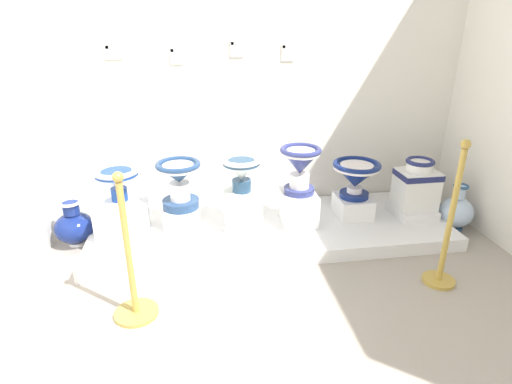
{
  "coord_description": "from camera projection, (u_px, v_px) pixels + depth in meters",
  "views": [
    {
      "loc": [
        1.22,
        -0.45,
        1.73
      ],
      "look_at": [
        1.69,
        2.67,
        0.41
      ],
      "focal_mm": 29.12,
      "sensor_mm": 36.0,
      "label": 1
    }
  ],
  "objects": [
    {
      "name": "wall_back",
      "position": [
        262.0,
        60.0,
        3.56
      ],
      "size": [
        3.85,
        0.06,
        2.81
      ],
      "primitive_type": "cube",
      "color": "white",
      "rests_on": "ground_plane"
    },
    {
      "name": "display_platform",
      "position": [
        271.0,
        229.0,
        3.57
      ],
      "size": [
        3.0,
        1.02,
        0.11
      ],
      "primitive_type": "cube",
      "color": "white",
      "rests_on": "ground_plane"
    },
    {
      "name": "plinth_block_leftmost",
      "position": [
        123.0,
        219.0,
        3.36
      ],
      "size": [
        0.39,
        0.33,
        0.24
      ],
      "primitive_type": "cube",
      "color": "white",
      "rests_on": "display_platform"
    },
    {
      "name": "antique_toilet_leftmost",
      "position": [
        117.0,
        180.0,
        3.23
      ],
      "size": [
        0.35,
        0.35,
        0.31
      ],
      "color": "silver",
      "rests_on": "plinth_block_leftmost"
    },
    {
      "name": "plinth_block_slender_white",
      "position": [
        182.0,
        217.0,
        3.44
      ],
      "size": [
        0.29,
        0.29,
        0.19
      ],
      "primitive_type": "cube",
      "color": "white",
      "rests_on": "display_platform"
    },
    {
      "name": "antique_toilet_slender_white",
      "position": [
        179.0,
        178.0,
        3.31
      ],
      "size": [
        0.36,
        0.36,
        0.39
      ],
      "color": "navy",
      "rests_on": "plinth_block_slender_white"
    },
    {
      "name": "plinth_block_rightmost",
      "position": [
        242.0,
        211.0,
        3.49
      ],
      "size": [
        0.3,
        0.29,
        0.25
      ],
      "primitive_type": "cube",
      "color": "white",
      "rests_on": "display_platform"
    },
    {
      "name": "antique_toilet_rightmost",
      "position": [
        241.0,
        173.0,
        3.36
      ],
      "size": [
        0.32,
        0.32,
        0.34
      ],
      "color": "white",
      "rests_on": "plinth_block_rightmost"
    },
    {
      "name": "plinth_block_tall_cobalt",
      "position": [
        298.0,
        207.0,
        3.53
      ],
      "size": [
        0.28,
        0.34,
        0.27
      ],
      "primitive_type": "cube",
      "color": "white",
      "rests_on": "display_platform"
    },
    {
      "name": "antique_toilet_tall_cobalt",
      "position": [
        300.0,
        164.0,
        3.38
      ],
      "size": [
        0.34,
        0.34,
        0.39
      ],
      "color": "navy",
      "rests_on": "plinth_block_tall_cobalt"
    },
    {
      "name": "plinth_block_pale_glazed",
      "position": [
        353.0,
        206.0,
        3.67
      ],
      "size": [
        0.29,
        0.31,
        0.18
      ],
      "primitive_type": "cube",
      "color": "white",
      "rests_on": "display_platform"
    },
    {
      "name": "antique_toilet_pale_glazed",
      "position": [
        356.0,
        175.0,
        3.55
      ],
      "size": [
        0.41,
        0.41,
        0.32
      ],
      "color": "navy",
      "rests_on": "plinth_block_pale_glazed"
    },
    {
      "name": "plinth_block_squat_floral",
      "position": [
        412.0,
        210.0,
        3.7
      ],
      "size": [
        0.33,
        0.36,
        0.07
      ],
      "primitive_type": "cube",
      "color": "white",
      "rests_on": "display_platform"
    },
    {
      "name": "antique_toilet_squat_floral",
      "position": [
        417.0,
        184.0,
        3.61
      ],
      "size": [
        0.34,
        0.27,
        0.44
      ],
      "color": "white",
      "rests_on": "plinth_block_squat_floral"
    },
    {
      "name": "info_placard_first",
      "position": [
        113.0,
        52.0,
        3.33
      ],
      "size": [
        0.14,
        0.01,
        0.12
      ],
      "color": "white"
    },
    {
      "name": "info_placard_second",
      "position": [
        177.0,
        56.0,
        3.41
      ],
      "size": [
        0.11,
        0.01,
        0.14
      ],
      "color": "white"
    },
    {
      "name": "info_placard_third",
      "position": [
        237.0,
        48.0,
        3.46
      ],
      "size": [
        0.12,
        0.01,
        0.14
      ],
      "color": "white"
    },
    {
      "name": "info_placard_fourth",
      "position": [
        288.0,
        52.0,
        3.54
      ],
      "size": [
        0.11,
        0.01,
        0.15
      ],
      "color": "white"
    },
    {
      "name": "decorative_vase_corner",
      "position": [
        74.0,
        226.0,
        3.39
      ],
      "size": [
        0.31,
        0.31,
        0.39
      ],
      "color": "white",
      "rests_on": "ground_plane"
    },
    {
      "name": "decorative_vase_spare",
      "position": [
        456.0,
        211.0,
        3.64
      ],
      "size": [
        0.29,
        0.29,
        0.42
      ],
      "color": "navy",
      "rests_on": "ground_plane"
    },
    {
      "name": "stanchion_post_near_left",
      "position": [
        132.0,
        279.0,
        2.53
      ],
      "size": [
        0.27,
        0.27,
        0.96
      ],
      "color": "#B39845",
      "rests_on": "ground_plane"
    },
    {
      "name": "stanchion_post_near_right",
      "position": [
        447.0,
        238.0,
        2.82
      ],
      "size": [
        0.22,
        0.22,
        1.05
      ],
      "color": "gold",
      "rests_on": "ground_plane"
    }
  ]
}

